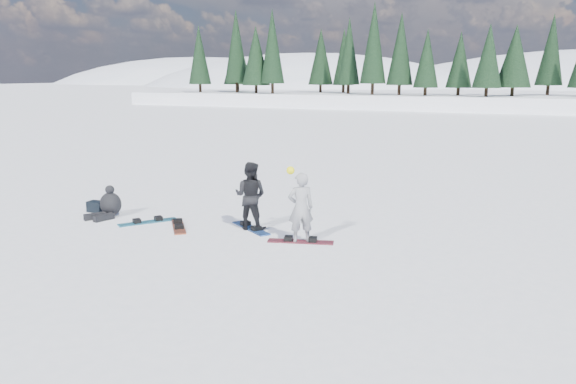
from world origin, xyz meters
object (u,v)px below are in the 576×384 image
Objects in this scene: snowboard_loose_b at (178,226)px; snowboard_loose_a at (148,222)px; seated_rider at (109,205)px; snowboarder_woman at (301,207)px; snowboarder_man at (250,196)px; gear_bag at (96,207)px.

snowboard_loose_a is (-0.96, 0.02, 0.00)m from snowboard_loose_b.
seated_rider reaches higher than snowboard_loose_b.
snowboarder_woman is at bearing 51.90° from snowboard_loose_b.
snowboarder_man is 2.01m from snowboard_loose_b.
snowboarder_woman reaches higher than gear_bag.
snowboarder_man is at bearing 69.74° from snowboard_loose_b.
snowboarder_man is 2.88m from snowboard_loose_a.
snowboarder_man reaches higher than seated_rider.
snowboarder_woman is 1.17× the size of snowboard_loose_b.
snowboard_loose_a is (1.34, -0.11, -0.31)m from seated_rider.
gear_bag is at bearing -176.27° from seated_rider.
snowboarder_woman is 1.17× the size of snowboard_loose_a.
snowboarder_woman is at bearing -3.24° from gear_bag.
snowboard_loose_b is at bearing 20.61° from seated_rider.
gear_bag reaches higher than snowboard_loose_b.
gear_bag is (-0.70, 0.25, -0.17)m from seated_rider.
snowboarder_man is 4.10m from seated_rider.
seated_rider is at bearing 1.35° from snowboarder_man.
snowboarder_woman reaches higher than snowboarder_man.
snowboarder_woman reaches higher than snowboard_loose_a.
snowboarder_man is (-1.57, 0.55, 0.02)m from snowboarder_woman.
seated_rider is 0.73× the size of snowboard_loose_a.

